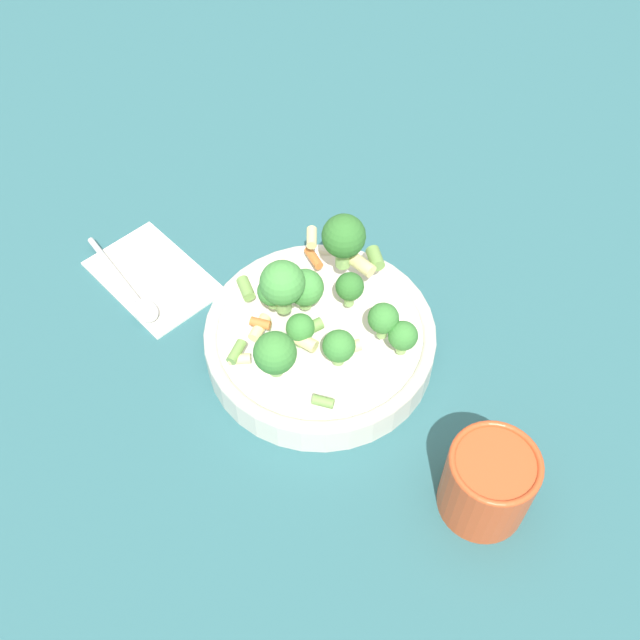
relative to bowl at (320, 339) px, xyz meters
The scene contains 6 objects.
ground_plane 0.02m from the bowl, ahead, with size 3.00×3.00×0.00m, color #2D6066.
bowl is the anchor object (origin of this frame).
pasta_salad 0.07m from the bowl, 13.23° to the right, with size 0.20×0.20×0.09m.
cup 0.23m from the bowl, 150.97° to the left, with size 0.08×0.08×0.08m.
napkin 0.22m from the bowl, ahead, with size 0.18×0.15×0.01m.
spoon 0.22m from the bowl, ahead, with size 0.14×0.10×0.01m.
Camera 1 is at (-0.16, 0.43, 0.66)m, focal length 42.00 mm.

